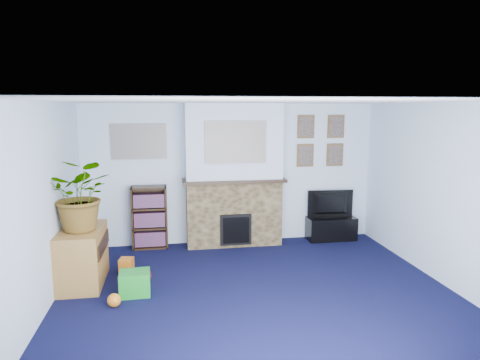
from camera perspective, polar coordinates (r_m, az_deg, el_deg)
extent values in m
cube|color=black|center=(5.59, 2.43, -15.00)|extent=(5.00, 4.50, 0.01)
cube|color=white|center=(5.08, 2.63, 10.43)|extent=(5.00, 4.50, 0.01)
cube|color=silver|center=(7.38, -1.07, 0.83)|extent=(5.00, 0.04, 2.40)
cube|color=silver|center=(3.13, 11.23, -11.70)|extent=(5.00, 0.04, 2.40)
cube|color=silver|center=(5.30, -25.03, -3.59)|extent=(0.04, 4.50, 2.40)
cube|color=silver|center=(6.21, 25.73, -1.80)|extent=(0.04, 4.50, 2.40)
cube|color=brown|center=(7.32, -0.82, -4.44)|extent=(1.60, 0.40, 1.10)
cube|color=brown|center=(7.12, -0.85, 4.97)|extent=(1.60, 0.40, 1.30)
cube|color=brown|center=(7.17, -0.80, -0.04)|extent=(1.72, 0.50, 0.05)
cube|color=brown|center=(7.18, -0.57, -6.62)|extent=(0.52, 0.08, 0.52)
cube|color=brown|center=(7.14, -0.52, -6.71)|extent=(0.44, 0.02, 0.44)
cube|color=gray|center=(6.91, -0.58, 5.07)|extent=(1.00, 0.03, 0.68)
cube|color=gray|center=(7.24, -13.34, 5.03)|extent=(0.90, 0.03, 0.58)
cube|color=brown|center=(7.58, 8.78, 7.03)|extent=(0.30, 0.03, 0.40)
cube|color=brown|center=(7.77, 12.66, 6.97)|extent=(0.30, 0.03, 0.40)
cube|color=brown|center=(7.62, 8.68, 3.28)|extent=(0.30, 0.03, 0.40)
cube|color=brown|center=(7.81, 12.53, 3.31)|extent=(0.30, 0.03, 0.40)
cube|color=black|center=(7.83, 12.06, -6.18)|extent=(0.86, 0.36, 0.41)
imported|color=black|center=(7.74, 12.11, -3.16)|extent=(0.83, 0.15, 0.47)
cube|color=black|center=(7.43, -11.90, -4.63)|extent=(0.58, 0.02, 1.05)
cube|color=black|center=(7.32, -14.10, -4.93)|extent=(0.03, 0.28, 1.05)
cube|color=black|center=(7.30, -9.78, -4.83)|extent=(0.03, 0.28, 1.05)
cube|color=black|center=(7.45, -11.81, -8.68)|extent=(0.56, 0.28, 0.03)
cube|color=black|center=(7.35, -11.90, -6.20)|extent=(0.56, 0.28, 0.03)
cube|color=black|center=(7.27, -11.99, -3.70)|extent=(0.56, 0.28, 0.03)
cube|color=black|center=(7.20, -12.09, -0.94)|extent=(0.56, 0.28, 0.03)
cube|color=black|center=(7.39, -11.85, -7.56)|extent=(0.50, 0.22, 0.24)
cube|color=black|center=(7.30, -11.94, -5.09)|extent=(0.50, 0.22, 0.24)
cube|color=black|center=(7.23, -12.03, -2.63)|extent=(0.50, 0.22, 0.22)
cube|color=olive|center=(6.15, -20.27, -9.75)|extent=(0.54, 0.97, 0.75)
imported|color=#26661E|center=(5.87, -20.38, -1.83)|extent=(0.97, 0.88, 0.94)
cube|color=gold|center=(7.12, -1.45, 0.67)|extent=(0.10, 0.06, 0.14)
cylinder|color=#B2BFC6|center=(7.19, 1.66, 0.83)|extent=(0.04, 0.04, 0.14)
sphere|color=slate|center=(7.08, -5.16, 0.54)|extent=(0.14, 0.14, 0.14)
cylinder|color=orange|center=(7.26, 4.40, 0.74)|extent=(0.06, 0.06, 0.11)
cube|color=#198C26|center=(5.68, -13.83, -13.30)|extent=(0.39, 0.31, 0.30)
sphere|color=orange|center=(5.45, -16.45, -15.04)|extent=(0.16, 0.16, 0.16)
cube|color=orange|center=(6.39, -14.90, -11.03)|extent=(0.21, 0.21, 0.22)
cylinder|color=red|center=(6.13, -13.17, -12.26)|extent=(0.29, 0.13, 0.17)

